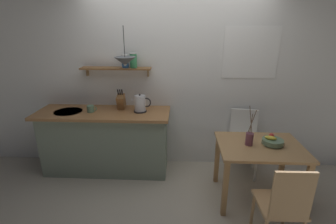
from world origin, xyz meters
TOP-DOWN VIEW (x-y plane):
  - ground_plane at (0.00, 0.00)m, footprint 14.00×14.00m
  - back_wall at (0.20, 0.65)m, footprint 6.80×0.11m
  - kitchen_counter at (-1.00, 0.32)m, footprint 1.83×0.63m
  - wall_shelf at (-0.74, 0.49)m, footprint 0.97×0.20m
  - dining_table at (1.00, -0.23)m, footprint 0.97×0.74m
  - dining_chair_near at (1.01, -0.97)m, footprint 0.40×0.42m
  - dining_chair_far at (0.97, 0.40)m, footprint 0.50×0.47m
  - fruit_bowl at (1.14, -0.21)m, footprint 0.24×0.24m
  - twig_vase at (0.86, -0.23)m, footprint 0.09×0.09m
  - electric_kettle at (-0.48, 0.32)m, footprint 0.26×0.17m
  - knife_block at (-0.77, 0.41)m, footprint 0.10×0.19m
  - coffee_mug_by_sink at (-1.16, 0.27)m, footprint 0.13×0.09m
  - pendant_lamp at (-0.64, 0.26)m, footprint 0.28×0.28m

SIDE VIEW (x-z plane):
  - ground_plane at x=0.00m, z-range 0.00..0.00m
  - kitchen_counter at x=-1.00m, z-range 0.01..0.93m
  - dining_chair_near at x=1.01m, z-range 0.05..0.97m
  - dining_chair_far at x=0.97m, z-range 0.06..0.98m
  - dining_table at x=1.00m, z-range 0.25..0.98m
  - fruit_bowl at x=1.14m, z-range 0.71..0.84m
  - twig_vase at x=0.86m, z-range 0.57..1.05m
  - coffee_mug_by_sink at x=-1.16m, z-range 0.93..1.02m
  - electric_kettle at x=-0.48m, z-range 0.91..1.16m
  - knife_block at x=-0.77m, z-range 0.89..1.19m
  - back_wall at x=0.20m, z-range 0.00..2.70m
  - wall_shelf at x=-0.74m, z-range 1.37..1.70m
  - pendant_lamp at x=-0.64m, z-range 1.38..1.86m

